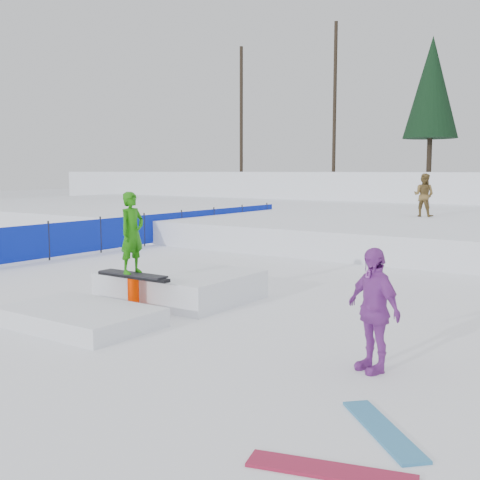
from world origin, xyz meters
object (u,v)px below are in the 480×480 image
Objects in this scene: safety_fence at (144,230)px; jib_rail_feature at (156,289)px; walker_olive at (424,195)px; spectator_purple at (373,310)px.

jib_rail_feature is at bearing -45.11° from safety_fence.
walker_olive reaches higher than jib_rail_feature.
safety_fence is 10.33× the size of spectator_purple.
spectator_purple is at bearing -34.33° from safety_fence.
walker_olive reaches higher than safety_fence.
jib_rail_feature reaches higher than spectator_purple.
jib_rail_feature is (-4.68, 1.17, -0.47)m from spectator_purple.
spectator_purple is at bearing 109.44° from walker_olive.
safety_fence is at bearing 174.17° from spectator_purple.
safety_fence is 10.20m from walker_olive.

